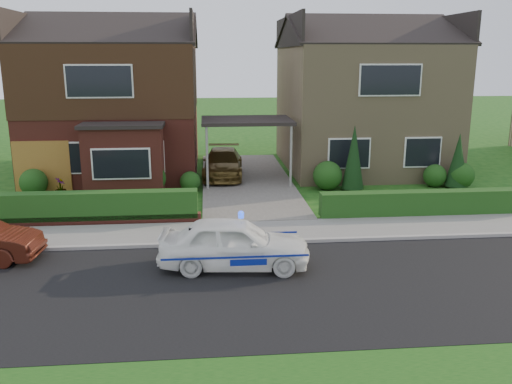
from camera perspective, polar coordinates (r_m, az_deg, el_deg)
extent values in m
plane|color=#134612|center=(13.14, 2.71, -9.95)|extent=(120.00, 120.00, 0.00)
cube|color=black|center=(13.14, 2.71, -9.95)|extent=(60.00, 6.00, 0.02)
cube|color=#9E9993|center=(15.93, 1.20, -5.29)|extent=(60.00, 0.16, 0.12)
cube|color=slate|center=(16.92, 0.80, -4.15)|extent=(60.00, 2.00, 0.10)
cube|color=#666059|center=(23.54, -0.98, 1.14)|extent=(3.80, 12.00, 0.12)
cube|color=maroon|center=(26.31, -14.35, 8.35)|extent=(7.20, 8.00, 5.80)
cube|color=white|center=(22.92, -19.56, 3.38)|extent=(1.80, 0.08, 1.30)
cube|color=white|center=(22.35, -11.65, 3.65)|extent=(1.60, 0.08, 1.30)
cube|color=white|center=(22.25, -16.17, 11.13)|extent=(2.60, 0.08, 1.30)
cube|color=black|center=(26.21, -14.55, 11.50)|extent=(7.26, 8.06, 2.90)
cube|color=maroon|center=(21.79, -13.72, 3.14)|extent=(3.00, 1.40, 2.70)
cube|color=black|center=(21.57, -13.94, 6.84)|extent=(3.20, 1.60, 0.14)
cube|color=tan|center=(27.05, 10.99, 8.68)|extent=(7.20, 8.00, 5.80)
cube|color=white|center=(22.99, 9.77, 4.02)|extent=(1.80, 0.08, 1.30)
cube|color=white|center=(24.00, 17.12, 4.03)|extent=(1.60, 0.08, 1.30)
cube|color=white|center=(23.13, 13.96, 11.37)|extent=(2.60, 0.08, 1.30)
cube|color=black|center=(23.09, -1.00, 7.53)|extent=(3.80, 3.00, 0.14)
cylinder|color=gray|center=(21.84, -5.17, 3.51)|extent=(0.10, 0.10, 2.70)
cylinder|color=gray|center=(22.11, 3.69, 3.67)|extent=(0.10, 0.10, 2.70)
cube|color=brown|center=(23.19, -21.57, 2.44)|extent=(2.20, 0.10, 2.10)
cube|color=maroon|center=(18.40, -17.91, -2.92)|extent=(7.70, 0.25, 0.36)
cube|color=#1B3E13|center=(18.59, -17.77, -3.31)|extent=(7.50, 0.55, 0.90)
cube|color=#1B3E13|center=(19.54, 17.57, -2.45)|extent=(7.50, 0.55, 0.80)
sphere|color=#1B3E13|center=(22.94, -22.36, 0.94)|extent=(1.08, 1.08, 1.08)
sphere|color=#1B3E13|center=(21.81, -11.18, 1.43)|extent=(1.32, 1.32, 1.32)
sphere|color=#1B3E13|center=(22.05, -6.94, 1.10)|extent=(0.84, 0.84, 0.84)
sphere|color=#1B3E13|center=(22.35, 7.55, 1.73)|extent=(1.20, 1.20, 1.20)
sphere|color=#1B3E13|center=(23.90, 18.31, 1.64)|extent=(0.96, 0.96, 0.96)
sphere|color=#1B3E13|center=(24.04, 20.79, 1.65)|extent=(1.08, 1.08, 1.08)
cone|color=black|center=(22.26, 10.23, 3.42)|extent=(0.90, 0.90, 2.60)
cone|color=black|center=(23.85, 20.47, 2.96)|extent=(0.90, 0.90, 2.20)
imported|color=white|center=(14.02, -2.30, -5.46)|extent=(1.91, 4.01, 1.32)
sphere|color=#193FF2|center=(13.80, -1.52, -2.54)|extent=(0.17, 0.17, 0.17)
cube|color=navy|center=(13.30, -2.11, -6.81)|extent=(3.57, 0.01, 0.05)
cube|color=navy|center=(14.77, -2.46, -4.64)|extent=(3.57, 0.01, 0.05)
ellipsoid|color=black|center=(13.82, -6.80, -4.66)|extent=(0.22, 0.17, 0.21)
sphere|color=white|center=(13.77, -6.74, -4.78)|extent=(0.11, 0.11, 0.11)
sphere|color=black|center=(13.76, -6.73, -4.13)|extent=(0.13, 0.13, 0.13)
cone|color=black|center=(13.75, -6.93, -3.86)|extent=(0.04, 0.04, 0.05)
cone|color=black|center=(13.75, -6.55, -3.86)|extent=(0.04, 0.04, 0.05)
imported|color=brown|center=(24.13, -3.50, 3.05)|extent=(1.94, 4.26, 1.21)
imported|color=gray|center=(19.36, -14.33, -1.17)|extent=(0.46, 0.35, 0.79)
imported|color=gray|center=(21.53, -11.30, 0.38)|extent=(0.48, 0.46, 0.67)
imported|color=gray|center=(22.19, -19.89, 0.36)|extent=(0.50, 0.50, 0.79)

